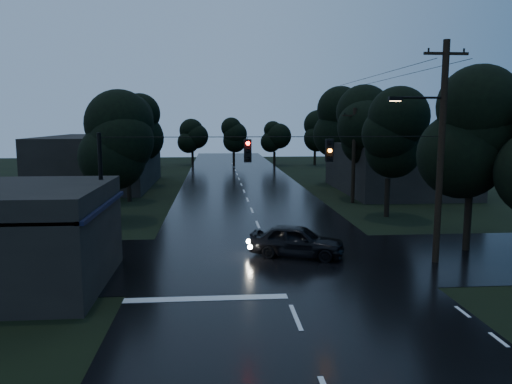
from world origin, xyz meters
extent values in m
cube|color=black|center=(0.00, 30.00, 0.00)|extent=(12.00, 120.00, 0.02)
cube|color=black|center=(0.00, 12.00, 0.00)|extent=(60.00, 9.00, 0.02)
cube|color=black|center=(-10.00, 9.00, 3.20)|extent=(6.00, 7.00, 0.12)
cube|color=black|center=(-7.00, 9.00, 3.20)|extent=(0.30, 7.00, 0.15)
cylinder|color=black|center=(-7.20, 6.00, 1.50)|extent=(0.10, 0.10, 3.00)
cylinder|color=black|center=(-7.20, 12.00, 1.50)|extent=(0.10, 0.10, 3.00)
cube|color=#EECA5F|center=(-7.05, 7.50, 2.50)|extent=(0.06, 1.60, 0.50)
cube|color=#EECA5F|center=(-7.05, 10.20, 2.50)|extent=(0.06, 1.20, 0.50)
cube|color=black|center=(14.00, 34.00, 2.20)|extent=(10.00, 14.00, 4.40)
cube|color=black|center=(-14.00, 40.00, 2.50)|extent=(10.00, 16.00, 5.00)
cylinder|color=black|center=(7.50, 11.00, 5.00)|extent=(0.30, 0.30, 10.00)
cube|color=black|center=(7.50, 11.00, 9.40)|extent=(2.00, 0.12, 0.12)
cylinder|color=black|center=(6.40, 11.00, 7.50)|extent=(2.20, 0.10, 0.10)
cube|color=black|center=(5.30, 11.00, 7.45)|extent=(0.60, 0.25, 0.18)
cube|color=#FFB266|center=(5.30, 11.00, 7.35)|extent=(0.45, 0.18, 0.03)
cylinder|color=black|center=(8.30, 28.00, 3.75)|extent=(0.30, 0.30, 7.50)
cube|color=black|center=(8.30, 28.00, 6.90)|extent=(2.00, 0.12, 0.12)
cylinder|color=black|center=(-7.50, 11.00, 3.00)|extent=(0.18, 0.18, 6.00)
cylinder|color=black|center=(0.00, 11.00, 5.80)|extent=(15.00, 0.03, 0.03)
cube|color=black|center=(-1.20, 11.00, 5.20)|extent=(0.32, 0.25, 1.00)
sphere|color=#FF0C07|center=(-1.20, 10.85, 5.20)|extent=(0.18, 0.18, 0.18)
cube|color=black|center=(2.40, 11.00, 5.20)|extent=(0.32, 0.25, 1.00)
sphere|color=orange|center=(2.40, 10.85, 5.20)|extent=(0.18, 0.18, 0.18)
cylinder|color=black|center=(10.00, 13.00, 1.40)|extent=(0.36, 0.36, 2.80)
sphere|color=black|center=(10.00, 13.00, 4.80)|extent=(4.48, 4.48, 4.48)
sphere|color=black|center=(10.00, 13.00, 6.00)|extent=(4.48, 4.48, 4.48)
sphere|color=black|center=(10.00, 13.00, 7.20)|extent=(4.48, 4.48, 4.48)
cylinder|color=black|center=(-9.00, 22.00, 1.22)|extent=(0.36, 0.36, 2.45)
sphere|color=black|center=(-9.00, 22.00, 4.20)|extent=(3.92, 3.92, 3.92)
sphere|color=black|center=(-9.00, 22.00, 5.25)|extent=(3.92, 3.92, 3.92)
sphere|color=black|center=(-9.00, 22.00, 6.30)|extent=(3.92, 3.92, 3.92)
cylinder|color=black|center=(-9.60, 30.00, 1.31)|extent=(0.36, 0.36, 2.62)
sphere|color=black|center=(-9.60, 30.00, 4.50)|extent=(4.20, 4.20, 4.20)
sphere|color=black|center=(-9.60, 30.00, 5.62)|extent=(4.20, 4.20, 4.20)
sphere|color=black|center=(-9.60, 30.00, 6.75)|extent=(4.20, 4.20, 4.20)
cylinder|color=black|center=(-10.20, 40.00, 1.40)|extent=(0.36, 0.36, 2.80)
sphere|color=black|center=(-10.20, 40.00, 4.80)|extent=(4.48, 4.48, 4.48)
sphere|color=black|center=(-10.20, 40.00, 6.00)|extent=(4.48, 4.48, 4.48)
sphere|color=black|center=(-10.20, 40.00, 7.20)|extent=(4.48, 4.48, 4.48)
cylinder|color=black|center=(9.00, 22.00, 1.31)|extent=(0.36, 0.36, 2.62)
sphere|color=black|center=(9.00, 22.00, 4.50)|extent=(4.20, 4.20, 4.20)
sphere|color=black|center=(9.00, 22.00, 5.62)|extent=(4.20, 4.20, 4.20)
sphere|color=black|center=(9.00, 22.00, 6.75)|extent=(4.20, 4.20, 4.20)
cylinder|color=black|center=(9.60, 30.00, 1.40)|extent=(0.36, 0.36, 2.80)
sphere|color=black|center=(9.60, 30.00, 4.80)|extent=(4.48, 4.48, 4.48)
sphere|color=black|center=(9.60, 30.00, 6.00)|extent=(4.48, 4.48, 4.48)
sphere|color=black|center=(9.60, 30.00, 7.20)|extent=(4.48, 4.48, 4.48)
cylinder|color=black|center=(10.20, 40.00, 1.49)|extent=(0.36, 0.36, 2.97)
sphere|color=black|center=(10.20, 40.00, 5.10)|extent=(4.76, 4.76, 4.76)
sphere|color=black|center=(10.20, 40.00, 6.38)|extent=(4.76, 4.76, 4.76)
sphere|color=black|center=(10.20, 40.00, 7.65)|extent=(4.76, 4.76, 4.76)
imported|color=black|center=(1.27, 12.53, 0.77)|extent=(4.88, 3.24, 1.54)
camera|label=1|loc=(-2.60, -10.64, 6.49)|focal=35.00mm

